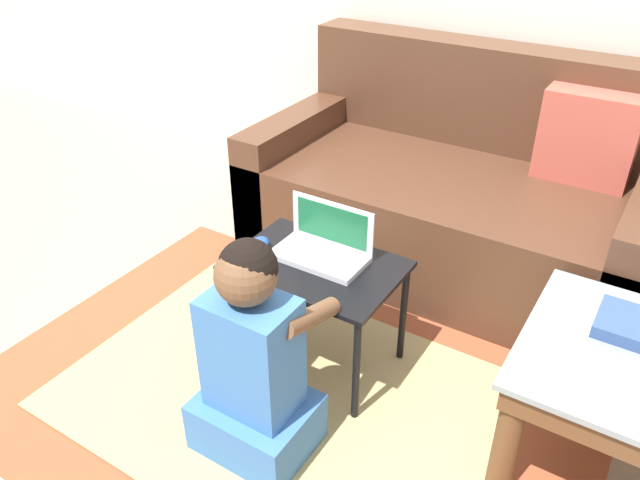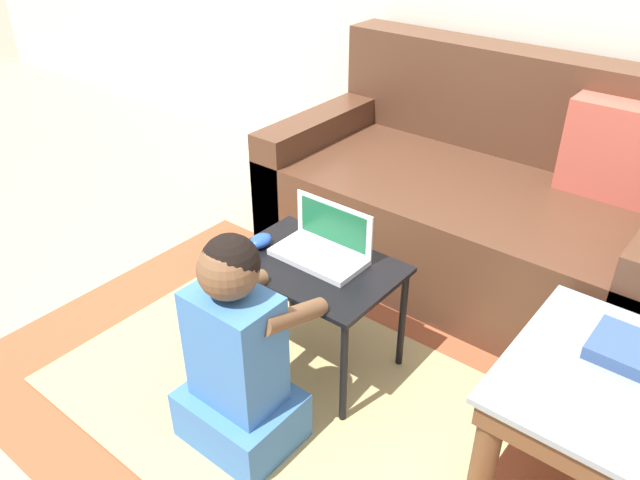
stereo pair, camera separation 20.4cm
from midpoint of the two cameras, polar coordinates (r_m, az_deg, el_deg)
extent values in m
plane|color=gray|center=(2.27, 0.59, -11.34)|extent=(16.00, 16.00, 0.00)
cube|color=#9E4C2D|center=(2.17, -1.27, -13.70)|extent=(1.97, 1.41, 0.01)
cube|color=tan|center=(2.16, -1.28, -13.61)|extent=(1.42, 1.02, 0.00)
cube|color=#4C2D1E|center=(2.74, 15.47, 1.34)|extent=(1.67, 0.91, 0.43)
cube|color=#4C2D1E|center=(2.87, 19.79, 11.68)|extent=(1.67, 0.20, 0.44)
cube|color=#4C2D1E|center=(3.04, 2.73, 6.85)|extent=(0.16, 0.91, 0.55)
cube|color=#B24C3D|center=(2.62, 27.40, 7.19)|extent=(0.36, 0.14, 0.36)
cylinder|color=brown|center=(1.81, 18.19, -18.35)|extent=(0.07, 0.07, 0.40)
cylinder|color=brown|center=(2.17, 23.36, -9.78)|extent=(0.07, 0.07, 0.40)
cube|color=black|center=(2.03, 2.33, -2.44)|extent=(0.55, 0.38, 0.02)
cylinder|color=black|center=(2.19, -5.72, -6.52)|extent=(0.02, 0.02, 0.40)
cylinder|color=black|center=(1.95, 5.25, -12.23)|extent=(0.02, 0.02, 0.40)
cylinder|color=black|center=(2.39, -0.22, -2.73)|extent=(0.02, 0.02, 0.40)
cylinder|color=black|center=(2.17, 10.24, -7.36)|extent=(0.02, 0.02, 0.40)
cube|color=silver|center=(2.04, 2.71, -1.65)|extent=(0.31, 0.17, 0.02)
cube|color=silver|center=(2.03, 2.47, -1.56)|extent=(0.25, 0.10, 0.00)
cube|color=silver|center=(2.05, 4.11, 1.38)|extent=(0.31, 0.01, 0.16)
cube|color=#196038|center=(2.05, 4.04, 1.34)|extent=(0.26, 0.00, 0.13)
ellipsoid|color=#234CB2|center=(2.11, -2.74, -0.17)|extent=(0.06, 0.09, 0.04)
cube|color=#3D70B2|center=(1.98, -4.15, -15.88)|extent=(0.34, 0.27, 0.18)
cube|color=#3D70B2|center=(1.79, -4.49, -9.93)|extent=(0.25, 0.18, 0.37)
sphere|color=brown|center=(1.62, -4.87, -2.84)|extent=(0.17, 0.17, 0.17)
sphere|color=black|center=(1.62, -4.65, -2.24)|extent=(0.16, 0.16, 0.16)
cylinder|color=brown|center=(1.85, -4.79, -4.22)|extent=(0.06, 0.26, 0.13)
cylinder|color=brown|center=(1.73, 0.96, -7.09)|extent=(0.06, 0.26, 0.13)
cube|color=#334C7F|center=(1.89, 29.99, -9.15)|extent=(0.24, 0.18, 0.04)
camera|label=1|loc=(0.10, -87.14, 1.75)|focal=35.00mm
camera|label=2|loc=(0.10, 92.86, -1.75)|focal=35.00mm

